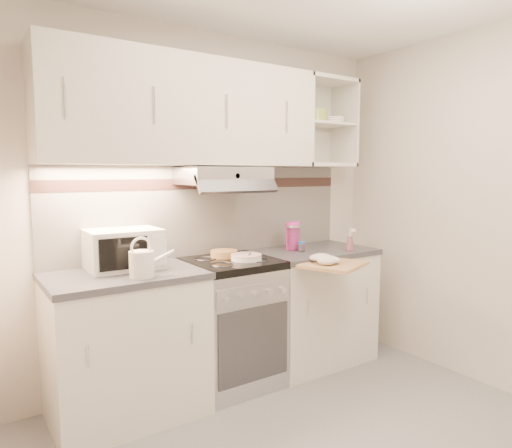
{
  "coord_description": "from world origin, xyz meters",
  "views": [
    {
      "loc": [
        -1.6,
        -1.59,
        1.5
      ],
      "look_at": [
        0.11,
        0.95,
        1.16
      ],
      "focal_mm": 32.0,
      "sensor_mm": 36.0,
      "label": 1
    }
  ],
  "objects_px": {
    "electric_range": "(231,322)",
    "cutting_board": "(333,265)",
    "plate_stack": "(246,257)",
    "glass_jar": "(294,237)",
    "watering_can": "(143,263)",
    "microwave": "(124,249)",
    "pink_pitcher": "(293,236)",
    "spray_bottle": "(350,242)"
  },
  "relations": [
    {
      "from": "pink_pitcher",
      "to": "glass_jar",
      "type": "height_order",
      "value": "pink_pitcher"
    },
    {
      "from": "microwave",
      "to": "spray_bottle",
      "type": "xyz_separation_m",
      "value": [
        1.65,
        -0.34,
        -0.05
      ]
    },
    {
      "from": "watering_can",
      "to": "spray_bottle",
      "type": "relative_size",
      "value": 1.49
    },
    {
      "from": "electric_range",
      "to": "plate_stack",
      "type": "bearing_deg",
      "value": -44.23
    },
    {
      "from": "microwave",
      "to": "spray_bottle",
      "type": "bearing_deg",
      "value": -10.22
    },
    {
      "from": "pink_pitcher",
      "to": "glass_jar",
      "type": "bearing_deg",
      "value": -137.17
    },
    {
      "from": "spray_bottle",
      "to": "plate_stack",
      "type": "bearing_deg",
      "value": -174.09
    },
    {
      "from": "microwave",
      "to": "plate_stack",
      "type": "distance_m",
      "value": 0.82
    },
    {
      "from": "spray_bottle",
      "to": "cutting_board",
      "type": "distance_m",
      "value": 0.44
    },
    {
      "from": "watering_can",
      "to": "pink_pitcher",
      "type": "distance_m",
      "value": 1.34
    },
    {
      "from": "electric_range",
      "to": "glass_jar",
      "type": "xyz_separation_m",
      "value": [
        0.6,
        0.06,
        0.55
      ]
    },
    {
      "from": "watering_can",
      "to": "pink_pitcher",
      "type": "height_order",
      "value": "watering_can"
    },
    {
      "from": "microwave",
      "to": "glass_jar",
      "type": "relative_size",
      "value": 2.27
    },
    {
      "from": "microwave",
      "to": "glass_jar",
      "type": "xyz_separation_m",
      "value": [
        1.31,
        -0.06,
        -0.03
      ]
    },
    {
      "from": "pink_pitcher",
      "to": "cutting_board",
      "type": "bearing_deg",
      "value": -112.14
    },
    {
      "from": "microwave",
      "to": "watering_can",
      "type": "height_order",
      "value": "microwave"
    },
    {
      "from": "microwave",
      "to": "cutting_board",
      "type": "xyz_separation_m",
      "value": [
        1.28,
        -0.54,
        -0.15
      ]
    },
    {
      "from": "cutting_board",
      "to": "watering_can",
      "type": "bearing_deg",
      "value": 145.94
    },
    {
      "from": "electric_range",
      "to": "watering_can",
      "type": "bearing_deg",
      "value": -165.75
    },
    {
      "from": "electric_range",
      "to": "cutting_board",
      "type": "height_order",
      "value": "electric_range"
    },
    {
      "from": "microwave",
      "to": "spray_bottle",
      "type": "distance_m",
      "value": 1.68
    },
    {
      "from": "electric_range",
      "to": "glass_jar",
      "type": "height_order",
      "value": "glass_jar"
    },
    {
      "from": "microwave",
      "to": "plate_stack",
      "type": "height_order",
      "value": "microwave"
    },
    {
      "from": "plate_stack",
      "to": "glass_jar",
      "type": "relative_size",
      "value": 1.08
    },
    {
      "from": "glass_jar",
      "to": "pink_pitcher",
      "type": "bearing_deg",
      "value": 59.38
    },
    {
      "from": "watering_can",
      "to": "glass_jar",
      "type": "relative_size",
      "value": 1.41
    },
    {
      "from": "glass_jar",
      "to": "cutting_board",
      "type": "relative_size",
      "value": 0.48
    },
    {
      "from": "electric_range",
      "to": "watering_can",
      "type": "height_order",
      "value": "watering_can"
    },
    {
      "from": "spray_bottle",
      "to": "watering_can",
      "type": "bearing_deg",
      "value": -166.24
    },
    {
      "from": "spray_bottle",
      "to": "electric_range",
      "type": "bearing_deg",
      "value": -177.89
    },
    {
      "from": "pink_pitcher",
      "to": "cutting_board",
      "type": "distance_m",
      "value": 0.53
    },
    {
      "from": "pink_pitcher",
      "to": "glass_jar",
      "type": "relative_size",
      "value": 1.11
    },
    {
      "from": "microwave",
      "to": "watering_can",
      "type": "bearing_deg",
      "value": -85.38
    },
    {
      "from": "watering_can",
      "to": "glass_jar",
      "type": "xyz_separation_m",
      "value": [
        1.3,
        0.23,
        0.01
      ]
    },
    {
      "from": "electric_range",
      "to": "pink_pitcher",
      "type": "height_order",
      "value": "pink_pitcher"
    },
    {
      "from": "microwave",
      "to": "plate_stack",
      "type": "xyz_separation_m",
      "value": [
        0.79,
        -0.19,
        -0.1
      ]
    },
    {
      "from": "electric_range",
      "to": "microwave",
      "type": "distance_m",
      "value": 0.92
    },
    {
      "from": "plate_stack",
      "to": "glass_jar",
      "type": "distance_m",
      "value": 0.55
    },
    {
      "from": "cutting_board",
      "to": "spray_bottle",
      "type": "bearing_deg",
      "value": 6.5
    },
    {
      "from": "microwave",
      "to": "plate_stack",
      "type": "relative_size",
      "value": 2.1
    },
    {
      "from": "watering_can",
      "to": "microwave",
      "type": "bearing_deg",
      "value": 97.64
    },
    {
      "from": "glass_jar",
      "to": "spray_bottle",
      "type": "height_order",
      "value": "glass_jar"
    }
  ]
}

